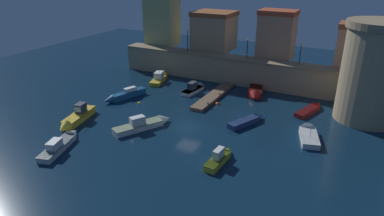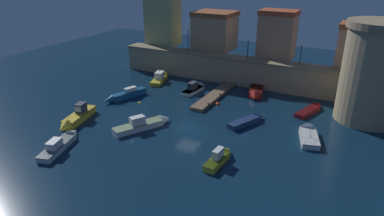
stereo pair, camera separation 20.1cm
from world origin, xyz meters
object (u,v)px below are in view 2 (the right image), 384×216
object	(u,v)px
moored_boat_8	(125,95)
moored_boat_3	(145,124)
quay_lamp_1	(248,45)
moored_boat_7	(248,121)
moored_boat_5	(220,157)
moored_boat_6	(161,77)
moored_boat_4	(311,109)
moored_boat_1	(308,134)
quay_lamp_2	(301,51)
fortress_tower	(374,73)
moored_boat_10	(76,118)
mooring_buoy_1	(218,104)
mooring_buoy_0	(140,104)
moored_boat_2	(196,88)
quay_lamp_0	(188,37)
moored_boat_9	(256,93)
moored_boat_0	(62,143)

from	to	relation	value
moored_boat_8	moored_boat_3	bearing A→B (deg)	69.76
quay_lamp_1	moored_boat_7	world-z (taller)	quay_lamp_1
moored_boat_5	moored_boat_6	xyz separation A→B (m)	(-18.40, 18.46, 0.00)
moored_boat_4	moored_boat_1	bearing A→B (deg)	-155.48
quay_lamp_2	moored_boat_8	size ratio (longest dim) A/B	0.46
fortress_tower	moored_boat_10	xyz separation A→B (m)	(-30.41, -16.85, -5.39)
moored_boat_6	mooring_buoy_1	size ratio (longest dim) A/B	10.63
moored_boat_6	mooring_buoy_0	bearing A→B (deg)	-179.20
moored_boat_2	mooring_buoy_0	distance (m)	9.23
quay_lamp_0	moored_boat_1	size ratio (longest dim) A/B	0.64
quay_lamp_1	moored_boat_8	size ratio (longest dim) A/B	0.44
quay_lamp_0	quay_lamp_2	bearing A→B (deg)	-0.00
moored_boat_7	moored_boat_10	distance (m)	20.51
moored_boat_10	mooring_buoy_1	size ratio (longest dim) A/B	11.26
moored_boat_2	moored_boat_6	size ratio (longest dim) A/B	0.84
moored_boat_5	moored_boat_7	xyz separation A→B (m)	(-0.37, 9.38, -0.11)
moored_boat_2	mooring_buoy_1	world-z (taller)	moored_boat_2
moored_boat_6	moored_boat_8	world-z (taller)	moored_boat_6
moored_boat_5	quay_lamp_1	bearing A→B (deg)	16.54
moored_boat_6	mooring_buoy_0	size ratio (longest dim) A/B	14.09
moored_boat_3	moored_boat_8	size ratio (longest dim) A/B	1.04
fortress_tower	moored_boat_9	world-z (taller)	fortress_tower
quay_lamp_0	quay_lamp_1	size ratio (longest dim) A/B	1.20
quay_lamp_1	moored_boat_3	bearing A→B (deg)	-104.49
moored_boat_2	moored_boat_1	bearing A→B (deg)	-106.59
moored_boat_2	mooring_buoy_0	size ratio (longest dim) A/B	11.78
moored_boat_0	moored_boat_7	bearing A→B (deg)	-63.98
moored_boat_5	mooring_buoy_0	bearing A→B (deg)	64.56
moored_boat_3	moored_boat_6	size ratio (longest dim) A/B	1.07
moored_boat_1	moored_boat_2	bearing A→B (deg)	51.50
quay_lamp_0	mooring_buoy_1	bearing A→B (deg)	-44.68
quay_lamp_1	moored_boat_8	bearing A→B (deg)	-133.86
moored_boat_4	moored_boat_6	xyz separation A→B (m)	(-24.00, 1.92, 0.18)
fortress_tower	quay_lamp_2	distance (m)	10.97
moored_boat_0	moored_boat_10	distance (m)	5.80
moored_boat_7	moored_boat_10	size ratio (longest dim) A/B	0.81
quay_lamp_2	quay_lamp_1	bearing A→B (deg)	180.00
moored_boat_1	moored_boat_3	size ratio (longest dim) A/B	0.80
quay_lamp_0	moored_boat_6	bearing A→B (deg)	-123.41
moored_boat_1	moored_boat_0	bearing A→B (deg)	106.49
moored_boat_7	moored_boat_5	bearing A→B (deg)	-153.96
quay_lamp_2	moored_boat_7	world-z (taller)	quay_lamp_2
moored_boat_8	moored_boat_9	world-z (taller)	moored_boat_8
moored_boat_9	moored_boat_4	bearing A→B (deg)	62.70
moored_boat_6	moored_boat_5	bearing A→B (deg)	-150.70
moored_boat_10	moored_boat_1	bearing A→B (deg)	96.51
mooring_buoy_0	quay_lamp_1	bearing A→B (deg)	54.84
quay_lamp_1	moored_boat_0	distance (m)	29.95
moored_boat_8	mooring_buoy_0	world-z (taller)	moored_boat_8
fortress_tower	moored_boat_6	distance (m)	30.70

